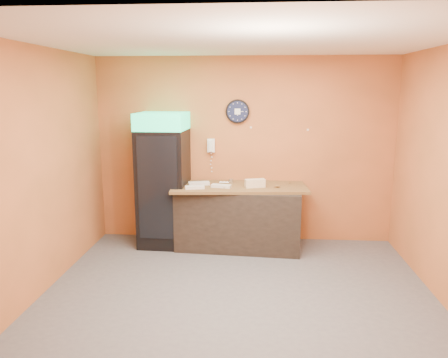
# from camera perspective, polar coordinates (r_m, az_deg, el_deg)

# --- Properties ---
(floor) EXTENTS (4.50, 4.50, 0.00)m
(floor) POSITION_cam_1_polar(r_m,az_deg,el_deg) (5.17, 1.80, -15.00)
(floor) COLOR #47474C
(floor) RESTS_ON ground
(back_wall) EXTENTS (4.50, 0.02, 2.80)m
(back_wall) POSITION_cam_1_polar(r_m,az_deg,el_deg) (6.68, 2.64, 3.77)
(back_wall) COLOR #C96C38
(back_wall) RESTS_ON floor
(left_wall) EXTENTS (0.02, 4.00, 2.80)m
(left_wall) POSITION_cam_1_polar(r_m,az_deg,el_deg) (5.30, -23.19, 0.73)
(left_wall) COLOR #C96C38
(left_wall) RESTS_ON floor
(ceiling) EXTENTS (4.50, 4.00, 0.02)m
(ceiling) POSITION_cam_1_polar(r_m,az_deg,el_deg) (4.64, 2.03, 17.61)
(ceiling) COLOR white
(ceiling) RESTS_ON back_wall
(beverage_cooler) EXTENTS (0.72, 0.73, 1.98)m
(beverage_cooler) POSITION_cam_1_polar(r_m,az_deg,el_deg) (6.51, -7.94, -0.40)
(beverage_cooler) COLOR black
(beverage_cooler) RESTS_ON floor
(prep_counter) EXTENTS (1.84, 0.92, 0.90)m
(prep_counter) POSITION_cam_1_polar(r_m,az_deg,el_deg) (6.50, 1.95, -5.06)
(prep_counter) COLOR black
(prep_counter) RESTS_ON floor
(wall_clock) EXTENTS (0.36, 0.06, 0.36)m
(wall_clock) POSITION_cam_1_polar(r_m,az_deg,el_deg) (6.60, 1.79, 8.81)
(wall_clock) COLOR black
(wall_clock) RESTS_ON back_wall
(wall_phone) EXTENTS (0.11, 0.10, 0.20)m
(wall_phone) POSITION_cam_1_polar(r_m,az_deg,el_deg) (6.65, -1.69, 4.39)
(wall_phone) COLOR white
(wall_phone) RESTS_ON back_wall
(butcher_paper) EXTENTS (2.01, 0.95, 0.04)m
(butcher_paper) POSITION_cam_1_polar(r_m,az_deg,el_deg) (6.38, 1.98, -1.04)
(butcher_paper) COLOR brown
(butcher_paper) RESTS_ON prep_counter
(sub_roll_stack) EXTENTS (0.30, 0.18, 0.12)m
(sub_roll_stack) POSITION_cam_1_polar(r_m,az_deg,el_deg) (6.26, 4.07, -0.56)
(sub_roll_stack) COLOR beige
(sub_roll_stack) RESTS_ON butcher_paper
(wrapped_sandwich_left) EXTENTS (0.29, 0.17, 0.04)m
(wrapped_sandwich_left) POSITION_cam_1_polar(r_m,az_deg,el_deg) (6.18, -3.85, -1.09)
(wrapped_sandwich_left) COLOR beige
(wrapped_sandwich_left) RESTS_ON butcher_paper
(wrapped_sandwich_mid) EXTENTS (0.30, 0.17, 0.04)m
(wrapped_sandwich_mid) POSITION_cam_1_polar(r_m,az_deg,el_deg) (6.25, -0.38, -0.92)
(wrapped_sandwich_mid) COLOR beige
(wrapped_sandwich_mid) RESTS_ON butcher_paper
(wrapped_sandwich_right) EXTENTS (0.33, 0.20, 0.04)m
(wrapped_sandwich_right) POSITION_cam_1_polar(r_m,az_deg,el_deg) (6.42, -3.29, -0.58)
(wrapped_sandwich_right) COLOR beige
(wrapped_sandwich_right) RESTS_ON butcher_paper
(kitchen_tool) EXTENTS (0.07, 0.07, 0.07)m
(kitchen_tool) POSITION_cam_1_polar(r_m,az_deg,el_deg) (6.52, 0.93, -0.25)
(kitchen_tool) COLOR silver
(kitchen_tool) RESTS_ON butcher_paper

